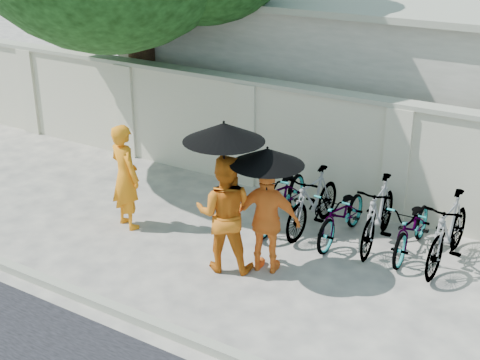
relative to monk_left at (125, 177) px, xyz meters
The scene contains 15 objects.
ground 1.98m from the monk_left, 13.68° to the right, with size 80.00×80.00×0.00m, color beige.
kerb 2.85m from the monk_left, 51.05° to the right, with size 40.00×0.16×0.12m, color #9A9D88.
compound_wall 3.89m from the monk_left, 45.76° to the left, with size 20.00×0.30×2.00m, color beige.
building_behind 7.59m from the monk_left, 60.59° to the left, with size 14.00×6.00×3.20m, color beige.
monk_left is the anchor object (origin of this frame).
monk_center 2.21m from the monk_left, ahead, with size 0.88×0.68×1.81m, color orange.
parasol_center 2.61m from the monk_left, ahead, with size 1.16×1.16×1.29m.
monk_right 2.76m from the monk_left, ahead, with size 0.97×0.40×1.65m, color orange.
parasol_right 2.93m from the monk_left, ahead, with size 1.06×1.06×1.03m.
bike_0 2.65m from the monk_left, 34.30° to the left, with size 0.68×1.96×1.03m, color #ADADAD.
bike_1 3.14m from the monk_left, 29.34° to the left, with size 0.50×1.76×1.06m, color #ADADAD.
bike_2 3.62m from the monk_left, 24.17° to the left, with size 0.60×1.71×0.90m, color #ADADAD.
bike_3 4.17m from the monk_left, 22.65° to the left, with size 0.52×1.84×1.11m, color #ADADAD.
bike_4 4.71m from the monk_left, 20.41° to the left, with size 0.59×1.70×0.90m, color #ADADAD.
bike_5 5.21m from the monk_left, 17.48° to the left, with size 0.52×1.86×1.12m, color #ADADAD.
Camera 1 is at (5.40, -7.23, 5.07)m, focal length 50.00 mm.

